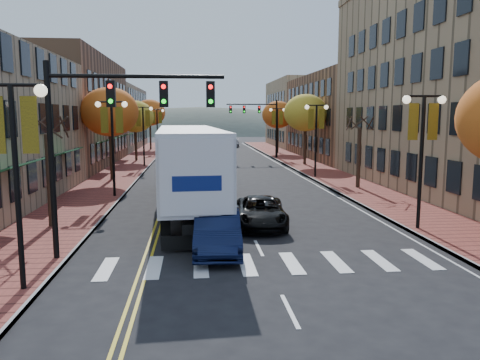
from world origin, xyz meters
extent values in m
plane|color=black|center=(0.00, 0.00, 0.00)|extent=(200.00, 200.00, 0.00)
cube|color=brown|center=(-9.00, 32.50, 0.07)|extent=(4.00, 85.00, 0.15)
cube|color=brown|center=(9.00, 32.50, 0.07)|extent=(4.00, 85.00, 0.15)
cube|color=brown|center=(-17.00, 36.00, 5.50)|extent=(12.00, 24.00, 11.00)
cube|color=#9E8966|center=(-17.00, 61.00, 4.75)|extent=(12.00, 26.00, 9.50)
cube|color=brown|center=(18.50, 42.00, 5.00)|extent=(15.00, 24.00, 10.00)
cube|color=#9E8966|center=(18.50, 64.00, 5.50)|extent=(15.00, 20.00, 11.00)
cylinder|color=#382619|center=(-9.00, 8.00, 2.25)|extent=(0.28, 0.28, 4.20)
cylinder|color=#382619|center=(-9.00, 24.00, 2.60)|extent=(0.28, 0.28, 4.90)
ellipsoid|color=orange|center=(-9.00, 24.00, 5.46)|extent=(4.48, 4.48, 3.81)
cylinder|color=#382619|center=(-9.00, 40.00, 2.42)|extent=(0.28, 0.28, 4.55)
ellipsoid|color=yellow|center=(-9.00, 40.00, 5.07)|extent=(4.16, 4.16, 3.54)
cylinder|color=#382619|center=(-9.00, 58.00, 2.67)|extent=(0.28, 0.28, 5.04)
ellipsoid|color=orange|center=(-9.00, 58.00, 5.62)|extent=(4.61, 4.61, 3.92)
cylinder|color=#382619|center=(9.00, 18.00, 2.25)|extent=(0.28, 0.28, 4.20)
cylinder|color=#382619|center=(9.00, 34.00, 2.60)|extent=(0.28, 0.28, 4.90)
ellipsoid|color=yellow|center=(9.00, 34.00, 5.46)|extent=(4.48, 4.48, 3.81)
cylinder|color=#382619|center=(9.00, 50.00, 2.53)|extent=(0.28, 0.28, 4.76)
ellipsoid|color=orange|center=(9.00, 50.00, 5.30)|extent=(4.35, 4.35, 3.70)
cylinder|color=black|center=(-7.50, 0.00, 3.00)|extent=(0.16, 0.16, 6.00)
cylinder|color=black|center=(-7.50, 0.00, 6.00)|extent=(1.60, 0.10, 0.10)
sphere|color=#FFF2CC|center=(-6.70, 0.00, 5.85)|extent=(0.36, 0.36, 0.36)
cube|color=gold|center=(-7.05, 0.00, 4.90)|extent=(0.45, 0.03, 1.60)
cylinder|color=black|center=(-7.50, 16.00, 3.00)|extent=(0.16, 0.16, 6.00)
cylinder|color=black|center=(-7.50, 16.00, 6.00)|extent=(1.60, 0.10, 0.10)
sphere|color=#FFF2CC|center=(-8.30, 16.00, 5.85)|extent=(0.36, 0.36, 0.36)
sphere|color=#FFF2CC|center=(-6.70, 16.00, 5.85)|extent=(0.36, 0.36, 0.36)
cube|color=gold|center=(-7.95, 16.00, 4.90)|extent=(0.45, 0.03, 1.60)
cube|color=gold|center=(-7.05, 16.00, 4.90)|extent=(0.45, 0.03, 1.60)
cylinder|color=black|center=(-7.50, 34.00, 3.00)|extent=(0.16, 0.16, 6.00)
cylinder|color=black|center=(-7.50, 34.00, 6.00)|extent=(1.60, 0.10, 0.10)
sphere|color=#FFF2CC|center=(-8.30, 34.00, 5.85)|extent=(0.36, 0.36, 0.36)
sphere|color=#FFF2CC|center=(-6.70, 34.00, 5.85)|extent=(0.36, 0.36, 0.36)
cube|color=gold|center=(-7.95, 34.00, 4.90)|extent=(0.45, 0.03, 1.60)
cube|color=gold|center=(-7.05, 34.00, 4.90)|extent=(0.45, 0.03, 1.60)
cylinder|color=black|center=(-7.50, 52.00, 3.00)|extent=(0.16, 0.16, 6.00)
cylinder|color=black|center=(-7.50, 52.00, 6.00)|extent=(1.60, 0.10, 0.10)
sphere|color=#FFF2CC|center=(-8.30, 52.00, 5.85)|extent=(0.36, 0.36, 0.36)
sphere|color=#FFF2CC|center=(-6.70, 52.00, 5.85)|extent=(0.36, 0.36, 0.36)
cube|color=gold|center=(-7.95, 52.00, 4.90)|extent=(0.45, 0.03, 1.60)
cube|color=gold|center=(-7.05, 52.00, 4.90)|extent=(0.45, 0.03, 1.60)
cylinder|color=black|center=(7.50, 6.00, 3.00)|extent=(0.16, 0.16, 6.00)
cylinder|color=black|center=(7.50, 6.00, 6.00)|extent=(1.60, 0.10, 0.10)
sphere|color=#FFF2CC|center=(6.70, 6.00, 5.85)|extent=(0.36, 0.36, 0.36)
sphere|color=#FFF2CC|center=(8.30, 6.00, 5.85)|extent=(0.36, 0.36, 0.36)
cube|color=gold|center=(7.05, 6.00, 4.90)|extent=(0.45, 0.03, 1.60)
cube|color=gold|center=(7.95, 6.00, 4.90)|extent=(0.45, 0.03, 1.60)
cylinder|color=black|center=(7.50, 24.00, 3.00)|extent=(0.16, 0.16, 6.00)
cylinder|color=black|center=(7.50, 24.00, 6.00)|extent=(1.60, 0.10, 0.10)
sphere|color=#FFF2CC|center=(6.70, 24.00, 5.85)|extent=(0.36, 0.36, 0.36)
sphere|color=#FFF2CC|center=(8.30, 24.00, 5.85)|extent=(0.36, 0.36, 0.36)
cube|color=gold|center=(7.05, 24.00, 4.90)|extent=(0.45, 0.03, 1.60)
cube|color=gold|center=(7.95, 24.00, 4.90)|extent=(0.45, 0.03, 1.60)
cylinder|color=black|center=(7.50, 42.00, 3.00)|extent=(0.16, 0.16, 6.00)
cylinder|color=black|center=(7.50, 42.00, 6.00)|extent=(1.60, 0.10, 0.10)
sphere|color=#FFF2CC|center=(6.70, 42.00, 5.85)|extent=(0.36, 0.36, 0.36)
sphere|color=#FFF2CC|center=(8.30, 42.00, 5.85)|extent=(0.36, 0.36, 0.36)
cube|color=gold|center=(7.05, 42.00, 4.90)|extent=(0.45, 0.03, 1.60)
cube|color=gold|center=(7.95, 42.00, 4.90)|extent=(0.45, 0.03, 1.60)
cylinder|color=black|center=(-7.40, 3.00, 3.50)|extent=(0.20, 0.20, 7.00)
cylinder|color=black|center=(-4.40, 3.00, 6.50)|extent=(6.00, 0.14, 0.14)
cube|color=black|center=(-5.30, 3.00, 5.90)|extent=(0.30, 0.25, 0.90)
sphere|color=#FF0C0C|center=(-5.30, 2.86, 6.15)|extent=(0.16, 0.16, 0.16)
cube|color=black|center=(-3.50, 3.00, 5.90)|extent=(0.30, 0.25, 0.90)
sphere|color=#FF0C0C|center=(-3.50, 2.86, 6.15)|extent=(0.16, 0.16, 0.16)
cube|color=black|center=(-1.88, 3.00, 5.90)|extent=(0.30, 0.25, 0.90)
sphere|color=#FF0C0C|center=(-1.88, 2.86, 6.15)|extent=(0.16, 0.16, 0.16)
cylinder|color=black|center=(7.40, 42.00, 3.50)|extent=(0.20, 0.20, 7.00)
cylinder|color=black|center=(4.40, 42.00, 6.50)|extent=(6.00, 0.14, 0.14)
cube|color=black|center=(5.30, 42.00, 5.90)|extent=(0.30, 0.25, 0.90)
sphere|color=#FF0C0C|center=(5.30, 41.86, 6.15)|extent=(0.16, 0.16, 0.16)
cube|color=black|center=(3.50, 42.00, 5.90)|extent=(0.30, 0.25, 0.90)
sphere|color=#FF0C0C|center=(3.50, 41.86, 6.15)|extent=(0.16, 0.16, 0.16)
cube|color=black|center=(1.88, 42.00, 5.90)|extent=(0.30, 0.25, 0.90)
sphere|color=#FF0C0C|center=(1.88, 41.86, 6.15)|extent=(0.16, 0.16, 0.16)
cube|color=black|center=(-2.76, 10.65, 0.96)|extent=(1.87, 14.72, 0.40)
cube|color=silver|center=(-2.76, 10.65, 2.94)|extent=(3.67, 14.81, 3.16)
cube|color=black|center=(-3.22, 19.67, 1.86)|extent=(2.99, 3.53, 2.82)
cylinder|color=black|center=(-3.65, 4.73, 0.56)|extent=(0.45, 1.15, 1.13)
cylinder|color=black|center=(-1.28, 4.85, 0.56)|extent=(0.45, 1.15, 1.13)
cylinder|color=black|center=(-3.72, 6.08, 0.56)|extent=(0.45, 1.15, 1.13)
cylinder|color=black|center=(-1.35, 6.20, 0.56)|extent=(0.45, 1.15, 1.13)
cylinder|color=black|center=(-4.34, 18.26, 0.56)|extent=(0.45, 1.15, 1.13)
cylinder|color=black|center=(-1.97, 18.38, 0.56)|extent=(0.45, 1.15, 1.13)
cylinder|color=black|center=(-4.46, 20.74, 0.56)|extent=(0.45, 1.15, 1.13)
cylinder|color=black|center=(-2.09, 20.86, 0.56)|extent=(0.45, 1.15, 1.13)
imported|color=black|center=(-1.64, 3.75, 0.81)|extent=(1.90, 4.98, 1.62)
imported|color=black|center=(0.61, 7.66, 0.68)|extent=(2.66, 5.09, 1.37)
imported|color=silver|center=(-3.38, 55.26, 0.82)|extent=(2.32, 4.96, 1.64)
imported|color=#9E9FA5|center=(4.10, 63.89, 0.64)|extent=(2.36, 4.59, 1.28)
imported|color=#A3A3AA|center=(3.49, 64.65, 0.80)|extent=(2.25, 5.02, 1.60)
camera|label=1|loc=(-2.48, -13.66, 5.16)|focal=35.00mm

